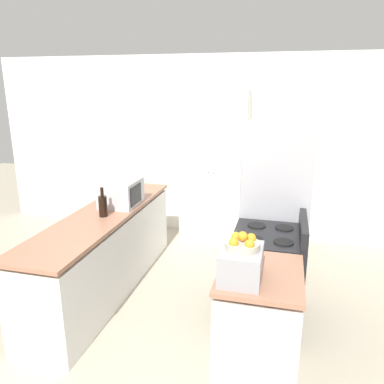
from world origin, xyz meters
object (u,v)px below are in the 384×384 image
(wine_bottle, at_px, (103,206))
(fruit_bowl, at_px, (242,243))
(pantry_cabinet, at_px, (215,168))
(stove, at_px, (267,277))
(toaster_oven, at_px, (241,264))
(refrigerator, at_px, (276,206))
(microwave, at_px, (121,193))

(wine_bottle, xyz_separation_m, fruit_bowl, (1.52, -0.93, 0.15))
(pantry_cabinet, xyz_separation_m, wine_bottle, (-0.81, -1.78, -0.06))
(stove, bearing_deg, fruit_bowl, -99.63)
(stove, height_order, toaster_oven, toaster_oven)
(pantry_cabinet, distance_m, fruit_bowl, 2.80)
(pantry_cabinet, relative_size, fruit_bowl, 9.00)
(fruit_bowl, bearing_deg, stove, 80.37)
(stove, bearing_deg, wine_bottle, 177.86)
(pantry_cabinet, xyz_separation_m, toaster_oven, (0.71, -2.71, -0.06))
(refrigerator, distance_m, fruit_bowl, 1.69)
(microwave, height_order, wine_bottle, wine_bottle)
(wine_bottle, bearing_deg, toaster_oven, -31.61)
(pantry_cabinet, height_order, wine_bottle, pantry_cabinet)
(refrigerator, relative_size, fruit_bowl, 7.71)
(microwave, xyz_separation_m, toaster_oven, (1.50, -1.33, -0.03))
(pantry_cabinet, xyz_separation_m, stove, (0.86, -1.84, -0.61))
(microwave, xyz_separation_m, wine_bottle, (-0.02, -0.39, -0.03))
(fruit_bowl, bearing_deg, pantry_cabinet, 104.84)
(stove, xyz_separation_m, toaster_oven, (-0.15, -0.87, 0.55))
(stove, distance_m, fruit_bowl, 1.12)
(refrigerator, distance_m, microwave, 1.71)
(stove, distance_m, toaster_oven, 1.04)
(refrigerator, height_order, microwave, refrigerator)
(pantry_cabinet, distance_m, toaster_oven, 2.81)
(microwave, height_order, fruit_bowl, fruit_bowl)
(stove, relative_size, microwave, 2.31)
(refrigerator, bearing_deg, microwave, -168.61)
(pantry_cabinet, height_order, fruit_bowl, pantry_cabinet)
(toaster_oven, height_order, fruit_bowl, fruit_bowl)
(pantry_cabinet, distance_m, wine_bottle, 1.95)
(stove, xyz_separation_m, wine_bottle, (-1.67, 0.06, 0.55))
(pantry_cabinet, distance_m, refrigerator, 1.38)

